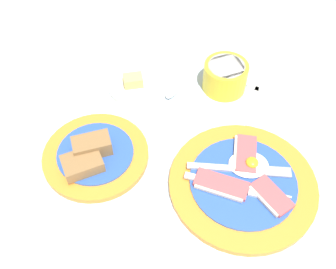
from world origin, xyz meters
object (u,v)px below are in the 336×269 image
(sugar_cup, at_px, (225,76))
(teaspoon_near_cup, at_px, (169,96))
(bread_plate, at_px, (94,155))
(teaspoon_by_saucer, at_px, (245,84))
(breakfast_plate, at_px, (243,181))
(teaspoon_stray, at_px, (250,125))
(butter_dish, at_px, (134,85))

(sugar_cup, xyz_separation_m, teaspoon_near_cup, (-0.12, -0.04, -0.03))
(bread_plate, bearing_deg, teaspoon_by_saucer, 33.75)
(sugar_cup, bearing_deg, teaspoon_by_saucer, 7.74)
(breakfast_plate, relative_size, teaspoon_stray, 1.36)
(butter_dish, distance_m, teaspoon_stray, 0.26)
(sugar_cup, xyz_separation_m, teaspoon_by_saucer, (0.05, 0.01, -0.03))
(teaspoon_stray, bearing_deg, bread_plate, -61.58)
(bread_plate, bearing_deg, breakfast_plate, -10.32)
(teaspoon_near_cup, bearing_deg, breakfast_plate, -124.07)
(teaspoon_near_cup, bearing_deg, sugar_cup, -50.39)
(bread_plate, xyz_separation_m, teaspoon_by_saucer, (0.30, 0.20, -0.01))
(bread_plate, distance_m, butter_dish, 0.20)
(teaspoon_near_cup, relative_size, teaspoon_stray, 0.96)
(teaspoon_by_saucer, bearing_deg, butter_dish, 28.32)
(sugar_cup, distance_m, teaspoon_stray, 0.12)
(breakfast_plate, height_order, teaspoon_stray, breakfast_plate)
(sugar_cup, height_order, teaspoon_stray, sugar_cup)
(breakfast_plate, height_order, teaspoon_near_cup, breakfast_plate)
(teaspoon_stray, bearing_deg, sugar_cup, -145.15)
(butter_dish, relative_size, teaspoon_near_cup, 0.60)
(sugar_cup, bearing_deg, teaspoon_stray, -68.17)
(breakfast_plate, distance_m, teaspoon_stray, 0.13)
(teaspoon_by_saucer, bearing_deg, bread_plate, 59.27)
(butter_dish, height_order, teaspoon_by_saucer, butter_dish)
(bread_plate, bearing_deg, sugar_cup, 37.45)
(breakfast_plate, bearing_deg, bread_plate, 169.68)
(sugar_cup, xyz_separation_m, butter_dish, (-0.20, -0.01, -0.03))
(bread_plate, relative_size, teaspoon_near_cup, 1.07)
(breakfast_plate, relative_size, teaspoon_near_cup, 1.42)
(butter_dish, bearing_deg, teaspoon_stray, -23.99)
(butter_dish, relative_size, teaspoon_by_saucer, 0.60)
(bread_plate, bearing_deg, teaspoon_stray, 15.39)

